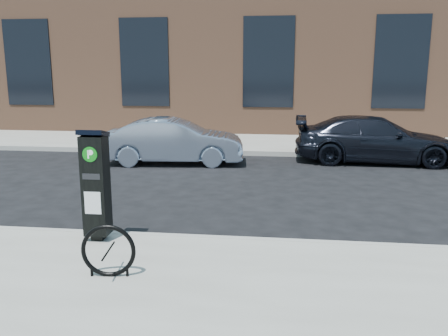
% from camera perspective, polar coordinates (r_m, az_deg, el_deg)
% --- Properties ---
extents(ground, '(120.00, 120.00, 0.00)m').
position_cam_1_polar(ground, '(7.63, 1.97, -9.40)').
color(ground, black).
rests_on(ground, ground).
extents(sidewalk_far, '(60.00, 12.00, 0.15)m').
position_cam_1_polar(sidewalk_far, '(21.26, 5.40, 4.57)').
color(sidewalk_far, gray).
rests_on(sidewalk_far, ground).
extents(curb_near, '(60.00, 0.12, 0.16)m').
position_cam_1_polar(curb_near, '(7.58, 1.96, -8.93)').
color(curb_near, '#9E9B93').
rests_on(curb_near, ground).
extents(curb_far, '(60.00, 0.12, 0.16)m').
position_cam_1_polar(curb_far, '(15.35, 4.68, 1.75)').
color(curb_far, '#9E9B93').
rests_on(curb_far, ground).
extents(building, '(28.00, 10.05, 8.25)m').
position_cam_1_polar(building, '(24.12, 5.83, 15.12)').
color(building, brown).
rests_on(building, ground).
extents(parking_kiosk, '(0.40, 0.35, 1.74)m').
position_cam_1_polar(parking_kiosk, '(7.49, -15.17, -1.85)').
color(parking_kiosk, black).
rests_on(parking_kiosk, sidewalk_near).
extents(bike_rack, '(0.70, 0.14, 0.70)m').
position_cam_1_polar(bike_rack, '(6.29, -13.74, -9.69)').
color(bike_rack, black).
rests_on(bike_rack, sidewalk_near).
extents(car_silver, '(4.18, 1.81, 1.34)m').
position_cam_1_polar(car_silver, '(14.05, -6.03, 3.24)').
color(car_silver, gray).
rests_on(car_silver, ground).
extents(car_dark, '(4.79, 2.08, 1.37)m').
position_cam_1_polar(car_dark, '(14.88, 17.70, 3.29)').
color(car_dark, black).
rests_on(car_dark, ground).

